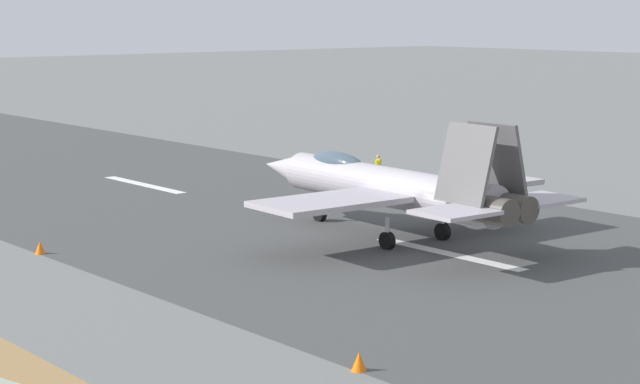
% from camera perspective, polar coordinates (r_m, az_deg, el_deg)
% --- Properties ---
extents(ground_plane, '(400.00, 400.00, 0.00)m').
position_cam_1_polar(ground_plane, '(45.91, 7.06, -3.28)').
color(ground_plane, slate).
extents(runway_strip, '(240.00, 26.00, 0.02)m').
position_cam_1_polar(runway_strip, '(45.89, 7.08, -3.28)').
color(runway_strip, '#444545').
rests_on(runway_strip, ground).
extents(fighter_jet, '(17.51, 14.41, 5.55)m').
position_cam_1_polar(fighter_jet, '(48.79, 3.58, 0.33)').
color(fighter_jet, '#B1AAB2').
rests_on(fighter_jet, ground).
extents(crew_person, '(0.47, 0.61, 1.68)m').
position_cam_1_polar(crew_person, '(64.78, 3.00, 1.19)').
color(crew_person, '#1E2338').
rests_on(crew_person, ground).
extents(marker_cone_near, '(0.44, 0.44, 0.55)m').
position_cam_1_polar(marker_cone_near, '(31.29, 2.02, -8.68)').
color(marker_cone_near, orange).
rests_on(marker_cone_near, ground).
extents(marker_cone_mid, '(0.44, 0.44, 0.55)m').
position_cam_1_polar(marker_cone_mid, '(47.32, -14.16, -2.78)').
color(marker_cone_mid, orange).
rests_on(marker_cone_mid, ground).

